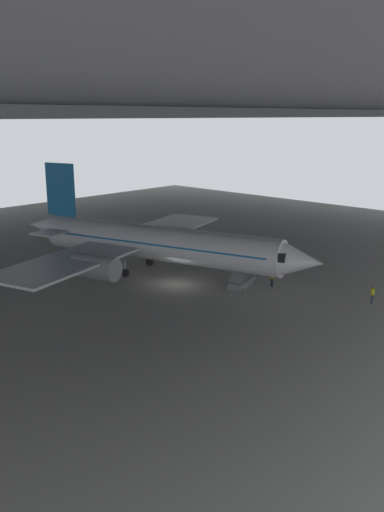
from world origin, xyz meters
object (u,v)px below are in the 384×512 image
(airplane_main, at_px, (153,243))
(crew_worker_by_stairs, at_px, (272,277))
(boarding_stairs, at_px, (242,279))
(crew_worker_near_nose, at_px, (373,294))

(airplane_main, relative_size, crew_worker_by_stairs, 21.05)
(boarding_stairs, relative_size, crew_worker_near_nose, 2.82)
(boarding_stairs, bearing_deg, airplane_main, 108.40)
(airplane_main, xyz_separation_m, crew_worker_by_stairs, (4.88, -11.75, -2.45))
(airplane_main, relative_size, boarding_stairs, 7.62)
(crew_worker_near_nose, height_order, crew_worker_by_stairs, crew_worker_by_stairs)
(airplane_main, distance_m, crew_worker_by_stairs, 12.95)
(crew_worker_near_nose, distance_m, crew_worker_by_stairs, 9.59)
(boarding_stairs, height_order, crew_worker_by_stairs, boarding_stairs)
(airplane_main, distance_m, boarding_stairs, 10.23)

